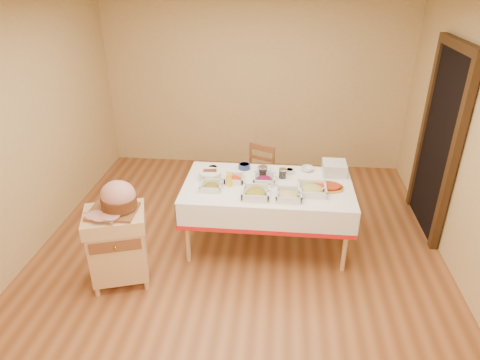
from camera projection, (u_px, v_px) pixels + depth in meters
name	position (u px, v px, depth m)	size (l,w,h in m)	color
room_shell	(237.00, 148.00, 4.13)	(5.00, 5.00, 5.00)	brown
doorway	(440.00, 140.00, 4.82)	(0.09, 1.10, 2.20)	black
dining_table	(268.00, 197.00, 4.69)	(1.82, 1.02, 0.76)	tan
butcher_cart	(118.00, 243.00, 4.17)	(0.68, 0.62, 0.80)	tan
dining_chair	(257.00, 178.00, 5.46)	(0.50, 0.49, 0.85)	brown
ham_on_board	(118.00, 199.00, 3.98)	(0.47, 0.45, 0.31)	brown
serving_dish_a	(211.00, 186.00, 4.51)	(0.22, 0.22, 0.10)	silver
serving_dish_b	(256.00, 193.00, 4.37)	(0.28, 0.28, 0.11)	silver
serving_dish_c	(289.00, 195.00, 4.33)	(0.27, 0.27, 0.11)	silver
serving_dish_d	(312.00, 189.00, 4.44)	(0.29, 0.29, 0.11)	silver
serving_dish_e	(234.00, 179.00, 4.66)	(0.22, 0.21, 0.10)	silver
serving_dish_f	(264.00, 179.00, 4.64)	(0.25, 0.23, 0.11)	silver
small_bowl_left	(213.00, 168.00, 4.90)	(0.12, 0.12, 0.05)	silver
small_bowl_mid	(244.00, 166.00, 4.95)	(0.14, 0.14, 0.06)	navy
small_bowl_right	(289.00, 171.00, 4.84)	(0.10, 0.10, 0.05)	silver
bowl_white_imported	(264.00, 169.00, 4.90)	(0.16, 0.16, 0.04)	silver
bowl_small_imported	(307.00, 169.00, 4.91)	(0.15, 0.15, 0.05)	silver
preserve_jar_left	(263.00, 172.00, 4.74)	(0.10, 0.10, 0.13)	silver
preserve_jar_right	(283.00, 174.00, 4.73)	(0.09, 0.09, 0.11)	silver
mustard_bottle	(229.00, 179.00, 4.54)	(0.06, 0.06, 0.18)	yellow
bread_basket	(210.00, 175.00, 4.71)	(0.25, 0.25, 0.11)	white
plate_stack	(334.00, 168.00, 4.81)	(0.26, 0.26, 0.14)	silver
brass_platter	(327.00, 187.00, 4.52)	(0.34, 0.24, 0.04)	#B78D33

